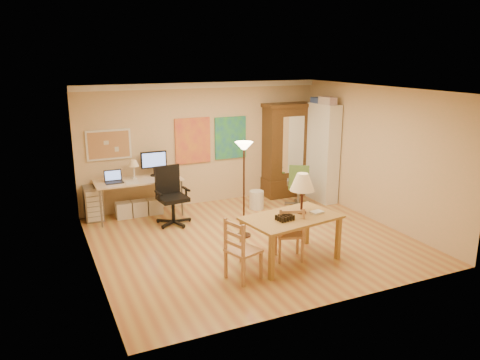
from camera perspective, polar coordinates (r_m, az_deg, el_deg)
name	(u,v)px	position (r m, az deg, el deg)	size (l,w,h in m)	color
floor	(252,240)	(8.62, 1.42, -7.29)	(5.50, 5.50, 0.00)	#AD6C3D
crown_molding	(203,85)	(10.26, -4.59, 11.45)	(5.50, 0.08, 0.12)	white
corkboard	(109,145)	(9.91, -15.71, 4.16)	(0.90, 0.04, 0.62)	tan
art_panel_left	(193,141)	(10.33, -5.77, 4.79)	(0.80, 0.04, 1.00)	gold
art_panel_right	(230,138)	(10.65, -1.17, 5.17)	(0.75, 0.04, 0.95)	teal
dining_table	(295,207)	(7.60, 6.78, -3.25)	(1.65, 1.15, 1.43)	brown
ladder_chair_back	(290,235)	(7.71, 6.06, -6.66)	(0.54, 0.52, 0.93)	#B77A53
ladder_chair_left	(242,251)	(7.02, 0.20, -8.70)	(0.54, 0.55, 0.96)	#B77A53
torchiere_lamp	(244,161)	(8.37, 0.48, 2.28)	(0.32, 0.32, 1.78)	#3A2117
computer_desk	(140,193)	(9.93, -12.08, -1.61)	(1.75, 0.77, 1.32)	beige
office_chair_black	(172,209)	(9.41, -8.24, -3.49)	(0.71, 0.71, 1.16)	black
office_chair_green	(298,195)	(10.47, 7.13, -1.82)	(0.61, 0.61, 0.97)	slate
drawer_cart	(93,203)	(9.95, -17.43, -2.73)	(0.36, 0.43, 0.71)	slate
armoire	(287,156)	(11.15, 5.80, 2.94)	(1.19, 0.57, 2.19)	#311D0D
bookshelf	(322,153)	(10.84, 10.02, 3.27)	(0.33, 0.89, 2.22)	white
wastebin	(257,200)	(10.26, 2.03, -2.42)	(0.32, 0.32, 0.40)	silver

